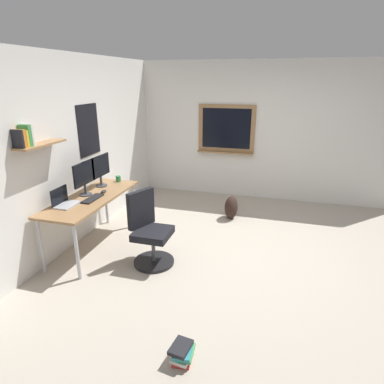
# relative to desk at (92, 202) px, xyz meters

# --- Properties ---
(ground_plane) EXTENTS (5.20, 5.20, 0.00)m
(ground_plane) POSITION_rel_desk_xyz_m (0.32, -2.06, -0.68)
(ground_plane) COLOR #ADA393
(ground_plane) RESTS_ON ground
(wall_back) EXTENTS (5.00, 0.30, 2.60)m
(wall_back) POSITION_rel_desk_xyz_m (0.31, 0.39, 0.62)
(wall_back) COLOR silver
(wall_back) RESTS_ON ground
(wall_right) EXTENTS (0.22, 5.00, 2.60)m
(wall_right) POSITION_rel_desk_xyz_m (2.76, -2.04, 0.62)
(wall_right) COLOR silver
(wall_right) RESTS_ON ground
(desk) EXTENTS (1.65, 0.62, 0.75)m
(desk) POSITION_rel_desk_xyz_m (0.00, 0.00, 0.00)
(desk) COLOR #997047
(desk) RESTS_ON ground
(office_chair) EXTENTS (0.54, 0.56, 0.95)m
(office_chair) POSITION_rel_desk_xyz_m (-0.17, -0.91, -0.27)
(office_chair) COLOR black
(office_chair) RESTS_ON ground
(laptop) EXTENTS (0.31, 0.21, 0.23)m
(laptop) POSITION_rel_desk_xyz_m (-0.37, 0.15, 0.13)
(laptop) COLOR #ADAFB5
(laptop) RESTS_ON desk
(monitor_primary) EXTENTS (0.46, 0.17, 0.46)m
(monitor_primary) POSITION_rel_desk_xyz_m (0.04, 0.10, 0.34)
(monitor_primary) COLOR #38383D
(monitor_primary) RESTS_ON desk
(monitor_secondary) EXTENTS (0.46, 0.17, 0.46)m
(monitor_secondary) POSITION_rel_desk_xyz_m (0.45, 0.10, 0.34)
(monitor_secondary) COLOR #38383D
(monitor_secondary) RESTS_ON desk
(keyboard) EXTENTS (0.37, 0.13, 0.02)m
(keyboard) POSITION_rel_desk_xyz_m (-0.08, -0.08, 0.08)
(keyboard) COLOR black
(keyboard) RESTS_ON desk
(computer_mouse) EXTENTS (0.10, 0.06, 0.03)m
(computer_mouse) POSITION_rel_desk_xyz_m (0.20, -0.08, 0.09)
(computer_mouse) COLOR #262628
(computer_mouse) RESTS_ON desk
(coffee_mug) EXTENTS (0.08, 0.08, 0.09)m
(coffee_mug) POSITION_rel_desk_xyz_m (0.73, -0.03, 0.12)
(coffee_mug) COLOR #338C4C
(coffee_mug) RESTS_ON desk
(backpack) EXTENTS (0.32, 0.22, 0.39)m
(backpack) POSITION_rel_desk_xyz_m (1.52, -1.68, -0.49)
(backpack) COLOR black
(backpack) RESTS_ON ground
(book_stack_on_floor) EXTENTS (0.25, 0.20, 0.16)m
(book_stack_on_floor) POSITION_rel_desk_xyz_m (-1.57, -1.79, -0.60)
(book_stack_on_floor) COLOR #C63833
(book_stack_on_floor) RESTS_ON ground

